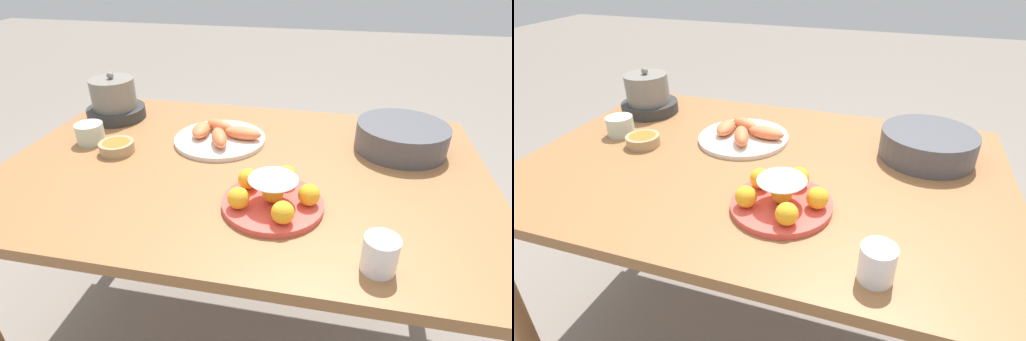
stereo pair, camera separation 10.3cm
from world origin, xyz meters
TOP-DOWN VIEW (x-y plane):
  - ground_plane at (0.00, 0.00)m, footprint 12.00×12.00m
  - dining_table at (0.00, 0.00)m, footprint 1.36×0.91m
  - cake_plate at (0.12, -0.19)m, footprint 0.24×0.24m
  - serving_bowl at (0.45, 0.19)m, footprint 0.27×0.27m
  - sauce_bowl at (-0.39, -0.00)m, footprint 0.10×0.10m
  - seafood_platter at (-0.10, 0.13)m, footprint 0.29×0.29m
  - cup_near at (0.36, -0.36)m, footprint 0.07×0.07m
  - cup_far at (-0.50, 0.05)m, footprint 0.09×0.09m
  - warming_pot at (-0.52, 0.25)m, footprint 0.20×0.20m

SIDE VIEW (x-z plane):
  - ground_plane at x=0.00m, z-range 0.00..0.00m
  - dining_table at x=0.00m, z-range 0.26..0.97m
  - sauce_bowl at x=-0.39m, z-range 0.70..0.74m
  - seafood_platter at x=-0.10m, z-range 0.69..0.75m
  - cake_plate at x=0.12m, z-range 0.69..0.77m
  - cup_far at x=-0.50m, z-range 0.70..0.76m
  - cup_near at x=0.36m, z-range 0.70..0.78m
  - serving_bowl at x=0.45m, z-range 0.70..0.79m
  - warming_pot at x=-0.52m, z-range 0.68..0.85m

